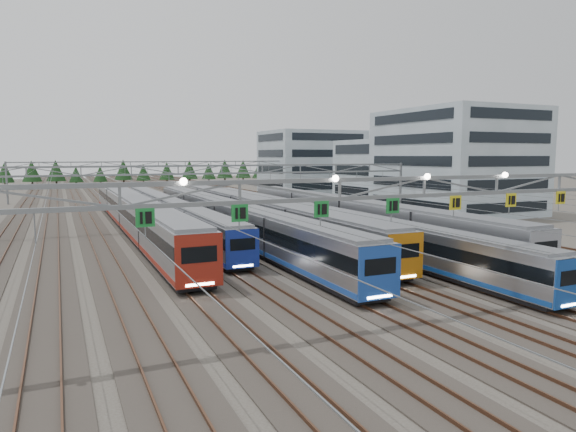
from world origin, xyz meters
name	(u,v)px	position (x,y,z in m)	size (l,w,h in m)	color
ground	(420,310)	(0.00, 0.00, 0.00)	(400.00, 400.00, 0.00)	#47423A
track_bed	(148,188)	(0.00, 100.00, 1.49)	(54.00, 260.00, 5.42)	#2D2823
train_a	(133,212)	(-11.25, 39.67, 2.32)	(3.17, 63.49, 4.13)	black
train_b	(170,213)	(-6.75, 39.97, 2.01)	(2.71, 55.04, 3.53)	black
train_c	(227,218)	(-2.25, 30.68, 2.18)	(2.96, 59.58, 3.86)	black
train_d	(242,209)	(2.25, 38.85, 2.16)	(2.93, 68.95, 3.82)	black
train_e	(308,218)	(6.75, 28.68, 1.92)	(2.57, 66.77, 3.34)	black
train_f	(351,215)	(11.25, 26.70, 2.24)	(3.05, 51.95, 3.98)	black
gantry_near	(425,191)	(-0.05, -0.12, 7.09)	(56.36, 0.61, 8.08)	slate
gantry_mid	(222,177)	(0.00, 40.00, 6.39)	(56.36, 0.36, 8.00)	slate
gantry_far	(159,169)	(0.00, 85.00, 6.39)	(56.36, 0.36, 8.00)	slate
depot_bldg_south	(455,162)	(38.67, 40.27, 8.13)	(18.00, 22.00, 16.26)	#8FA3AA
depot_bldg_mid	(383,171)	(40.07, 62.12, 6.05)	(14.00, 16.00, 12.10)	#8FA3AA
depot_bldg_north	(311,162)	(38.34, 90.54, 7.52)	(22.00, 18.00, 15.04)	#8FA3AA
treeline	(146,171)	(5.40, 137.45, 4.23)	(106.40, 5.60, 7.02)	#332114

